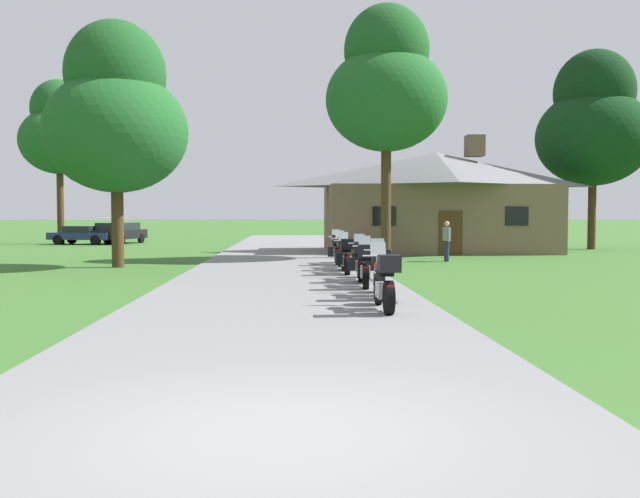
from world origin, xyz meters
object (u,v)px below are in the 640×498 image
object	(u,v)px
motorcycle_red_nearest_to_camera	(384,282)
parked_black_suv_far_left	(119,232)
parked_navy_sedan_far_left	(83,235)
motorcycle_silver_third_in_row	(365,265)
motorcycle_black_fifth_in_row	(346,256)
tree_by_lodge_front	(386,85)
motorcycle_green_second_in_row	(380,272)
tree_left_far	(59,132)
motorcycle_yellow_sixth_in_row	(342,253)
tree_right_of_lodge	(594,124)
motorcycle_blue_fourth_in_row	(361,261)
bystander_gray_shirt_near_lodge	(447,239)
motorcycle_red_farthest_in_row	(337,250)
tree_left_near	(116,115)

from	to	relation	value
motorcycle_red_nearest_to_camera	parked_black_suv_far_left	size ratio (longest dim) A/B	0.42
motorcycle_red_nearest_to_camera	parked_navy_sedan_far_left	world-z (taller)	motorcycle_red_nearest_to_camera
motorcycle_silver_third_in_row	motorcycle_black_fifth_in_row	bearing A→B (deg)	97.25
tree_by_lodge_front	parked_black_suv_far_left	distance (m)	23.76
tree_by_lodge_front	parked_navy_sedan_far_left	bearing A→B (deg)	138.64
motorcycle_green_second_in_row	tree_left_far	world-z (taller)	tree_left_far
motorcycle_yellow_sixth_in_row	parked_black_suv_far_left	xyz separation A→B (m)	(-13.15, 23.08, 0.16)
motorcycle_yellow_sixth_in_row	tree_by_lodge_front	world-z (taller)	tree_by_lodge_front
tree_right_of_lodge	motorcycle_yellow_sixth_in_row	bearing A→B (deg)	-136.61
motorcycle_yellow_sixth_in_row	tree_by_lodge_front	bearing A→B (deg)	68.54
motorcycle_blue_fourth_in_row	bystander_gray_shirt_near_lodge	size ratio (longest dim) A/B	1.25
motorcycle_silver_third_in_row	motorcycle_red_farthest_in_row	world-z (taller)	same
tree_left_far	tree_by_lodge_front	world-z (taller)	tree_by_lodge_front
motorcycle_blue_fourth_in_row	tree_left_near	bearing A→B (deg)	147.26
tree_left_near	motorcycle_yellow_sixth_in_row	bearing A→B (deg)	-12.32
motorcycle_red_nearest_to_camera	motorcycle_black_fifth_in_row	xyz separation A→B (m)	(-0.05, 8.56, -0.01)
motorcycle_red_nearest_to_camera	parked_navy_sedan_far_left	size ratio (longest dim) A/B	0.46
tree_left_far	parked_navy_sedan_far_left	distance (m)	7.01
bystander_gray_shirt_near_lodge	parked_navy_sedan_far_left	bearing A→B (deg)	-139.64
motorcycle_black_fifth_in_row	tree_by_lodge_front	world-z (taller)	tree_by_lodge_front
motorcycle_black_fifth_in_row	motorcycle_red_farthest_in_row	size ratio (longest dim) A/B	1.00
motorcycle_silver_third_in_row	motorcycle_green_second_in_row	bearing A→B (deg)	-82.86
tree_left_far	tree_left_near	xyz separation A→B (m)	(8.81, -21.11, -1.84)
motorcycle_red_farthest_in_row	parked_black_suv_far_left	xyz separation A→B (m)	(-13.12, 20.95, 0.17)
motorcycle_red_farthest_in_row	tree_right_of_lodge	world-z (taller)	tree_right_of_lodge
bystander_gray_shirt_near_lodge	motorcycle_yellow_sixth_in_row	bearing A→B (deg)	-54.73
tree_left_near	parked_navy_sedan_far_left	xyz separation A→B (m)	(-7.10, 20.19, -4.90)
motorcycle_red_nearest_to_camera	tree_right_of_lodge	world-z (taller)	tree_right_of_lodge
tree_by_lodge_front	tree_left_near	bearing A→B (deg)	-156.02
bystander_gray_shirt_near_lodge	tree_right_of_lodge	xyz separation A→B (m)	(10.40, 9.83, 6.01)
bystander_gray_shirt_near_lodge	tree_left_near	xyz separation A→B (m)	(-12.76, -2.63, 4.61)
motorcycle_black_fifth_in_row	motorcycle_red_nearest_to_camera	bearing A→B (deg)	-89.90
motorcycle_red_nearest_to_camera	motorcycle_yellow_sixth_in_row	world-z (taller)	same
motorcycle_blue_fourth_in_row	tree_by_lodge_front	distance (m)	13.05
tree_left_near	parked_navy_sedan_far_left	world-z (taller)	tree_left_near
motorcycle_green_second_in_row	motorcycle_red_farthest_in_row	xyz separation A→B (m)	(-0.25, 10.45, -0.01)
motorcycle_black_fifth_in_row	bystander_gray_shirt_near_lodge	distance (m)	7.99
motorcycle_blue_fourth_in_row	tree_left_far	xyz separation A→B (m)	(-17.10, 27.26, 6.77)
motorcycle_green_second_in_row	motorcycle_black_fifth_in_row	distance (m)	6.27
motorcycle_red_nearest_to_camera	motorcycle_blue_fourth_in_row	xyz separation A→B (m)	(0.17, 6.24, -0.01)
motorcycle_silver_third_in_row	motorcycle_black_fifth_in_row	distance (m)	4.09
motorcycle_green_second_in_row	motorcycle_yellow_sixth_in_row	xyz separation A→B (m)	(-0.22, 8.32, 0.00)
motorcycle_red_farthest_in_row	tree_right_of_lodge	xyz separation A→B (m)	(15.08, 12.10, 6.33)
parked_black_suv_far_left	tree_right_of_lodge	bearing A→B (deg)	-3.75
motorcycle_silver_third_in_row	parked_black_suv_far_left	world-z (taller)	parked_black_suv_far_left
motorcycle_red_farthest_in_row	parked_black_suv_far_left	distance (m)	24.72
motorcycle_silver_third_in_row	parked_navy_sedan_far_left	world-z (taller)	motorcycle_silver_third_in_row
bystander_gray_shirt_near_lodge	parked_navy_sedan_far_left	world-z (taller)	bystander_gray_shirt_near_lodge
tree_right_of_lodge	motorcycle_red_farthest_in_row	bearing A→B (deg)	-141.26
motorcycle_silver_third_in_row	tree_right_of_lodge	bearing A→B (deg)	58.66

